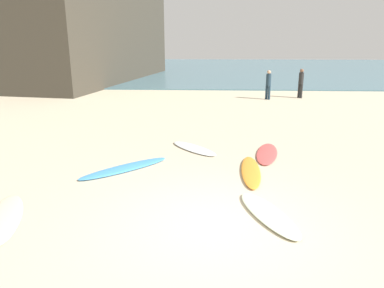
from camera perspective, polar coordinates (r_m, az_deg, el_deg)
ground_plane at (r=6.77m, az=3.37°, el=-12.60°), size 120.00×120.00×0.00m
ocean_water at (r=44.38m, az=2.98°, el=12.03°), size 120.00×40.00×0.08m
surfboard_0 at (r=10.82m, az=11.88°, el=-1.48°), size 1.03×2.24×0.07m
surfboard_1 at (r=7.72m, az=-27.71°, el=-10.40°), size 1.34×2.21×0.09m
surfboard_2 at (r=7.16m, az=12.08°, el=-10.84°), size 1.26×2.12×0.09m
surfboard_3 at (r=11.09m, az=0.32°, el=-0.69°), size 1.73×1.86×0.07m
surfboard_4 at (r=9.55m, az=-10.64°, el=-3.79°), size 2.24×2.16×0.08m
surfboard_5 at (r=9.28m, az=9.36°, el=-4.30°), size 0.62×2.39×0.08m
beachgoer_near at (r=22.01m, az=16.99°, el=9.47°), size 0.38×0.38×1.69m
beachgoer_mid at (r=21.00m, az=12.09°, el=9.45°), size 0.39×0.39×1.65m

